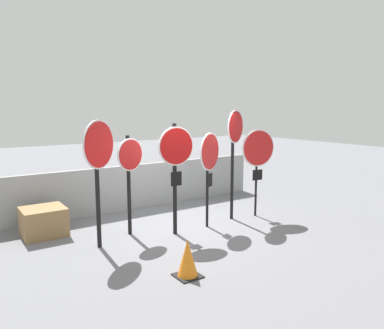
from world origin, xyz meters
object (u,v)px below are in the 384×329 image
object	(u,v)px
stop_sign_1	(130,167)
stop_sign_0	(99,158)
traffic_cone_0	(188,258)
storage_crate	(44,222)
stop_sign_2	(176,159)
stop_sign_4	(234,140)
stop_sign_3	(209,159)
stop_sign_5	(258,153)

from	to	relation	value
stop_sign_1	stop_sign_0	bearing A→B (deg)	-173.60
stop_sign_1	traffic_cone_0	size ratio (longest dim) A/B	3.39
storage_crate	stop_sign_2	bearing A→B (deg)	-32.90
stop_sign_1	stop_sign_4	world-z (taller)	stop_sign_4
storage_crate	stop_sign_3	bearing A→B (deg)	-25.16
stop_sign_4	stop_sign_3	bearing A→B (deg)	166.17
stop_sign_4	stop_sign_1	bearing A→B (deg)	147.23
stop_sign_2	traffic_cone_0	xyz separation A→B (m)	(-0.89, -1.78, -1.28)
stop_sign_1	stop_sign_3	distance (m)	1.72
stop_sign_0	stop_sign_1	distance (m)	0.90
stop_sign_1	stop_sign_4	size ratio (longest dim) A/B	0.81
stop_sign_3	traffic_cone_0	distance (m)	2.78
stop_sign_0	traffic_cone_0	bearing A→B (deg)	-104.92
stop_sign_2	stop_sign_3	world-z (taller)	stop_sign_2
stop_sign_3	stop_sign_5	world-z (taller)	stop_sign_5
stop_sign_4	storage_crate	world-z (taller)	stop_sign_4
stop_sign_0	stop_sign_5	xyz separation A→B (m)	(3.87, -0.15, -0.15)
stop_sign_0	stop_sign_3	distance (m)	2.43
stop_sign_4	traffic_cone_0	size ratio (longest dim) A/B	4.21
stop_sign_0	storage_crate	world-z (taller)	stop_sign_0
stop_sign_2	storage_crate	distance (m)	3.03
stop_sign_2	stop_sign_3	bearing A→B (deg)	3.30
stop_sign_4	stop_sign_5	world-z (taller)	stop_sign_4
stop_sign_3	stop_sign_5	size ratio (longest dim) A/B	0.99
stop_sign_5	storage_crate	world-z (taller)	stop_sign_5
stop_sign_3	storage_crate	world-z (taller)	stop_sign_3
stop_sign_0	storage_crate	xyz separation A→B (m)	(-0.74, 1.33, -1.42)
stop_sign_3	stop_sign_4	xyz separation A→B (m)	(0.83, 0.16, 0.34)
stop_sign_0	stop_sign_5	bearing A→B (deg)	-36.06
stop_sign_5	stop_sign_0	bearing A→B (deg)	-172.88
stop_sign_1	stop_sign_2	size ratio (longest dim) A/B	0.90
stop_sign_1	stop_sign_2	xyz separation A→B (m)	(0.78, -0.52, 0.16)
stop_sign_3	stop_sign_4	bearing A→B (deg)	-15.45
stop_sign_2	stop_sign_4	distance (m)	1.73
stop_sign_1	stop_sign_5	size ratio (longest dim) A/B	0.98
stop_sign_0	stop_sign_4	bearing A→B (deg)	-33.94
stop_sign_2	stop_sign_3	size ratio (longest dim) A/B	1.11
stop_sign_0	stop_sign_2	world-z (taller)	stop_sign_0
stop_sign_0	stop_sign_1	world-z (taller)	stop_sign_0
stop_sign_5	stop_sign_4	bearing A→B (deg)	176.19
stop_sign_0	storage_crate	size ratio (longest dim) A/B	2.85
stop_sign_2	stop_sign_4	size ratio (longest dim) A/B	0.90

